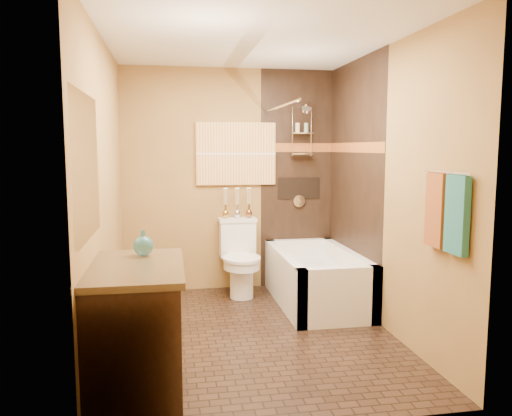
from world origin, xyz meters
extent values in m
plane|color=black|center=(0.00, 0.00, 0.00)|extent=(3.00, 3.00, 0.00)
cube|color=#A67E40|center=(-1.20, 0.00, 1.25)|extent=(0.02, 3.00, 2.50)
cube|color=#A67E40|center=(1.20, 0.00, 1.25)|extent=(0.02, 3.00, 2.50)
cube|color=#A67E40|center=(0.00, 1.50, 1.25)|extent=(2.40, 0.02, 2.50)
cube|color=#A67E40|center=(0.00, -1.50, 1.25)|extent=(2.40, 0.02, 2.50)
plane|color=silver|center=(0.00, 0.00, 2.50)|extent=(3.00, 3.00, 0.00)
cube|color=black|center=(0.78, 1.49, 1.25)|extent=(0.85, 0.01, 2.50)
cube|color=black|center=(1.19, 0.75, 1.25)|extent=(0.01, 1.50, 2.50)
cube|color=brown|center=(0.78, 1.48, 1.62)|extent=(0.85, 0.01, 0.10)
cube|color=brown|center=(1.18, 0.75, 1.62)|extent=(0.01, 1.50, 0.10)
cube|color=black|center=(0.80, 1.48, 1.15)|extent=(0.50, 0.01, 0.25)
cylinder|color=silver|center=(0.80, 1.35, 2.08)|extent=(0.02, 0.26, 0.02)
cylinder|color=silver|center=(0.80, 1.20, 2.03)|extent=(0.11, 0.11, 0.09)
cylinder|color=silver|center=(0.80, 1.47, 1.00)|extent=(0.14, 0.02, 0.14)
cylinder|color=silver|center=(0.40, 0.75, 2.02)|extent=(0.03, 1.55, 0.03)
cylinder|color=silver|center=(1.15, -1.05, 1.45)|extent=(0.02, 0.55, 0.02)
cube|color=#1D6359|center=(1.16, -1.18, 1.18)|extent=(0.05, 0.22, 0.52)
cube|color=brown|center=(1.16, -0.92, 1.18)|extent=(0.05, 0.22, 0.52)
cube|color=orange|center=(0.06, 1.48, 1.55)|extent=(0.90, 0.04, 0.70)
cube|color=white|center=(-1.19, -0.94, 1.50)|extent=(0.01, 1.00, 0.90)
cube|color=white|center=(0.80, 0.05, 0.28)|extent=(0.80, 0.10, 0.55)
cube|color=white|center=(0.80, 1.45, 0.28)|extent=(0.80, 0.10, 0.55)
cube|color=white|center=(0.45, 0.75, 0.28)|extent=(0.10, 1.50, 0.55)
cube|color=white|center=(1.15, 0.75, 0.28)|extent=(0.10, 1.50, 0.55)
cube|color=white|center=(0.80, 0.75, 0.17)|extent=(0.64, 1.34, 0.35)
cube|color=white|center=(0.06, 1.39, 0.59)|extent=(0.41, 0.19, 0.40)
cube|color=white|center=(0.06, 1.39, 0.81)|extent=(0.43, 0.22, 0.04)
cylinder|color=white|center=(0.06, 1.08, 0.20)|extent=(0.25, 0.25, 0.40)
cylinder|color=white|center=(0.06, 1.08, 0.38)|extent=(0.39, 0.39, 0.10)
cylinder|color=white|center=(0.06, 1.08, 0.44)|extent=(0.41, 0.41, 0.03)
cube|color=black|center=(-0.92, -0.94, 0.42)|extent=(0.58, 0.94, 0.83)
cube|color=black|center=(-0.92, -0.94, 0.86)|extent=(0.61, 0.99, 0.04)
camera|label=1|loc=(-0.69, -4.13, 1.62)|focal=35.00mm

